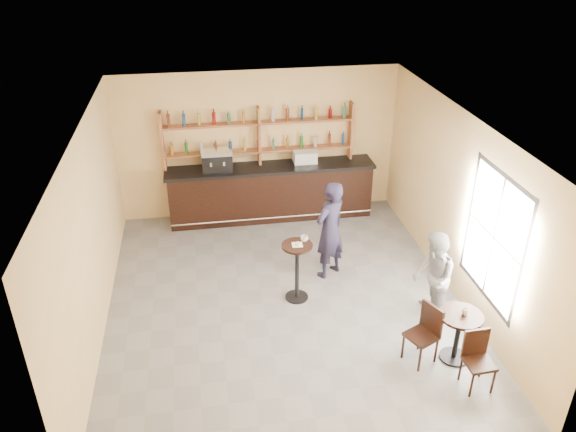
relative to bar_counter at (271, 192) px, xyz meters
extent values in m
plane|color=slate|center=(-0.21, -3.15, -0.61)|extent=(7.00, 7.00, 0.00)
plane|color=white|center=(-0.21, -3.15, 2.59)|extent=(7.00, 7.00, 0.00)
plane|color=#F6CE8C|center=(-0.21, 0.35, 0.99)|extent=(7.00, 0.00, 7.00)
plane|color=#F6CE8C|center=(-0.21, -6.65, 0.99)|extent=(7.00, 0.00, 7.00)
plane|color=#F6CE8C|center=(-3.21, -3.15, 0.99)|extent=(0.00, 7.00, 7.00)
plane|color=#F6CE8C|center=(2.79, -3.15, 0.99)|extent=(0.00, 7.00, 7.00)
plane|color=white|center=(2.79, -4.35, 1.09)|extent=(0.00, 2.00, 2.00)
cube|color=white|center=(0.03, -3.08, 0.48)|extent=(0.19, 0.19, 0.00)
torus|color=#E59154|center=(0.04, -3.09, 0.50)|extent=(0.11, 0.11, 0.04)
imported|color=white|center=(0.17, -2.98, 0.53)|extent=(0.14, 0.14, 0.10)
imported|color=black|center=(0.75, -2.43, 0.33)|extent=(0.82, 0.77, 1.88)
imported|color=white|center=(2.17, -4.97, 0.27)|extent=(0.14, 0.14, 0.10)
imported|color=gray|center=(2.11, -3.96, 0.18)|extent=(0.71, 0.85, 1.58)
camera|label=1|loc=(-1.43, -10.98, 5.34)|focal=35.00mm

